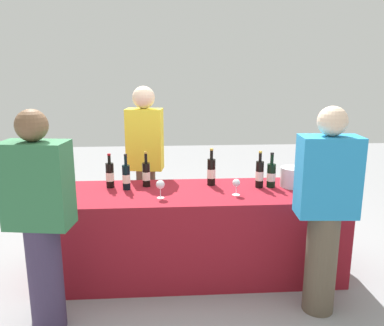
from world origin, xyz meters
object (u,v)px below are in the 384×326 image
at_px(ice_bucket, 293,177).
at_px(wine_bottle_5, 271,175).
at_px(guest_0, 40,218).
at_px(guest_1, 325,207).
at_px(wine_bottle_0, 110,175).
at_px(wine_bottle_3, 211,172).
at_px(wine_glass_1, 236,184).
at_px(server_pouring, 145,160).
at_px(wine_bottle_1, 126,177).
at_px(wine_glass_2, 302,180).
at_px(wine_bottle_4, 260,174).
at_px(wine_glass_0, 160,185).
at_px(wine_bottle_2, 146,174).

bearing_deg(ice_bucket, wine_bottle_5, -179.33).
xyz_separation_m(guest_0, guest_1, (1.97, 0.08, 0.00)).
height_order(wine_bottle_0, ice_bucket, wine_bottle_0).
distance_m(wine_bottle_3, guest_1, 1.10).
distance_m(wine_bottle_0, wine_bottle_3, 0.90).
bearing_deg(guest_0, ice_bucket, 30.37).
relative_size(wine_glass_1, server_pouring, 0.09).
distance_m(wine_bottle_1, guest_0, 0.95).
distance_m(wine_bottle_1, wine_glass_2, 1.50).
xyz_separation_m(wine_bottle_4, server_pouring, (-1.03, 0.55, 0.02)).
bearing_deg(guest_0, wine_bottle_1, 66.91).
distance_m(server_pouring, guest_0, 1.48).
height_order(wine_glass_1, guest_1, guest_1).
distance_m(wine_glass_0, wine_glass_2, 1.20).
distance_m(wine_bottle_3, wine_bottle_5, 0.53).
bearing_deg(wine_bottle_2, wine_bottle_5, -4.80).
distance_m(wine_bottle_4, ice_bucket, 0.31).
relative_size(wine_bottle_5, wine_glass_1, 2.24).
height_order(wine_bottle_4, ice_bucket, wine_bottle_4).
height_order(wine_bottle_5, wine_glass_2, wine_bottle_5).
distance_m(wine_glass_2, server_pouring, 1.53).
height_order(wine_glass_1, wine_glass_2, wine_glass_2).
bearing_deg(wine_glass_2, guest_1, -91.66).
xyz_separation_m(wine_glass_1, server_pouring, (-0.78, 0.76, 0.04)).
distance_m(wine_bottle_4, server_pouring, 1.16).
bearing_deg(wine_bottle_1, server_pouring, 75.26).
height_order(wine_glass_0, ice_bucket, ice_bucket).
bearing_deg(guest_1, wine_bottle_3, 135.64).
height_order(wine_bottle_3, ice_bucket, wine_bottle_3).
height_order(wine_bottle_5, server_pouring, server_pouring).
height_order(wine_bottle_5, guest_1, guest_1).
xyz_separation_m(wine_bottle_3, server_pouring, (-0.61, 0.45, 0.02)).
height_order(ice_bucket, server_pouring, server_pouring).
xyz_separation_m(wine_bottle_4, guest_1, (0.31, -0.72, -0.06)).
distance_m(wine_bottle_5, guest_1, 0.75).
bearing_deg(guest_0, wine_bottle_4, 33.84).
bearing_deg(wine_bottle_5, guest_1, -74.17).
bearing_deg(guest_1, wine_bottle_2, 152.22).
bearing_deg(wine_bottle_2, wine_glass_0, -69.43).
xyz_separation_m(wine_bottle_1, wine_bottle_3, (0.75, 0.09, 0.01)).
height_order(wine_bottle_3, guest_0, guest_0).
height_order(wine_bottle_2, guest_0, guest_0).
relative_size(wine_bottle_4, wine_glass_1, 2.36).
xyz_separation_m(wine_glass_0, guest_0, (-0.79, -0.55, -0.05)).
relative_size(wine_bottle_4, server_pouring, 0.20).
bearing_deg(wine_bottle_0, wine_bottle_3, 0.93).
xyz_separation_m(server_pouring, guest_0, (-0.63, -1.34, -0.08)).
bearing_deg(wine_bottle_2, wine_glass_1, -21.93).
bearing_deg(server_pouring, wine_bottle_4, 160.39).
bearing_deg(wine_glass_2, wine_bottle_3, 160.68).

